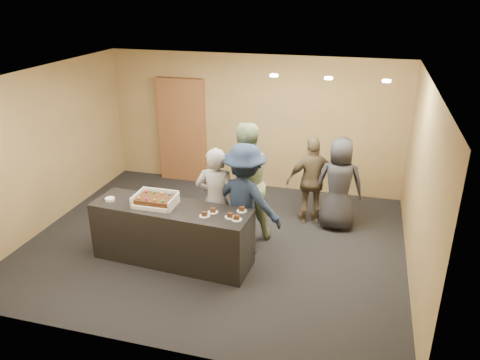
{
  "coord_description": "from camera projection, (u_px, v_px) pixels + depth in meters",
  "views": [
    {
      "loc": [
        2.17,
        -6.36,
        3.91
      ],
      "look_at": [
        0.42,
        0.0,
        1.15
      ],
      "focal_mm": 35.0,
      "sensor_mm": 36.0,
      "label": 1
    }
  ],
  "objects": [
    {
      "name": "person_server_grey",
      "position": [
        216.0,
        201.0,
        7.13
      ],
      "size": [
        0.68,
        0.49,
        1.72
      ],
      "primitive_type": "imported",
      "rotation": [
        0.0,
        0.0,
        3.28
      ],
      "color": "gray",
      "rests_on": "floor"
    },
    {
      "name": "person_dark_suit",
      "position": [
        339.0,
        184.0,
        7.87
      ],
      "size": [
        0.8,
        0.54,
        1.62
      ],
      "primitive_type": "imported",
      "rotation": [
        0.0,
        0.0,
        3.17
      ],
      "color": "#29292E",
      "rests_on": "floor"
    },
    {
      "name": "slice_c",
      "position": [
        230.0,
        216.0,
        6.53
      ],
      "size": [
        0.15,
        0.15,
        0.07
      ],
      "color": "white",
      "rests_on": "serving_counter"
    },
    {
      "name": "room",
      "position": [
        214.0,
        165.0,
        7.17
      ],
      "size": [
        6.04,
        6.0,
        2.7
      ],
      "color": "black",
      "rests_on": "ground"
    },
    {
      "name": "slice_e",
      "position": [
        237.0,
        218.0,
        6.47
      ],
      "size": [
        0.15,
        0.15,
        0.07
      ],
      "color": "white",
      "rests_on": "serving_counter"
    },
    {
      "name": "cake_box",
      "position": [
        156.0,
        202.0,
        6.91
      ],
      "size": [
        0.61,
        0.42,
        0.18
      ],
      "color": "white",
      "rests_on": "serving_counter"
    },
    {
      "name": "slice_b",
      "position": [
        213.0,
        211.0,
        6.68
      ],
      "size": [
        0.15,
        0.15,
        0.07
      ],
      "color": "white",
      "rests_on": "serving_counter"
    },
    {
      "name": "slice_a",
      "position": [
        205.0,
        215.0,
        6.57
      ],
      "size": [
        0.15,
        0.15,
        0.07
      ],
      "color": "white",
      "rests_on": "serving_counter"
    },
    {
      "name": "serving_counter",
      "position": [
        172.0,
        234.0,
        7.02
      ],
      "size": [
        2.44,
        0.86,
        0.9
      ],
      "primitive_type": "cube",
      "rotation": [
        0.0,
        0.0,
        -0.07
      ],
      "color": "black",
      "rests_on": "floor"
    },
    {
      "name": "ceiling_spotlights",
      "position": [
        329.0,
        78.0,
        6.71
      ],
      "size": [
        1.72,
        0.12,
        0.03
      ],
      "color": "#FFEAC6",
      "rests_on": "ceiling"
    },
    {
      "name": "storage_cabinet",
      "position": [
        182.0,
        130.0,
        9.78
      ],
      "size": [
        0.99,
        0.15,
        2.18
      ],
      "primitive_type": "cube",
      "color": "brown",
      "rests_on": "floor"
    },
    {
      "name": "sheet_cake",
      "position": [
        155.0,
        199.0,
        6.87
      ],
      "size": [
        0.52,
        0.36,
        0.11
      ],
      "color": "#3A1E0D",
      "rests_on": "cake_box"
    },
    {
      "name": "slice_d",
      "position": [
        242.0,
        210.0,
        6.72
      ],
      "size": [
        0.15,
        0.15,
        0.07
      ],
      "color": "white",
      "rests_on": "serving_counter"
    },
    {
      "name": "person_navy_man",
      "position": [
        245.0,
        201.0,
        7.03
      ],
      "size": [
        1.29,
        0.93,
        1.8
      ],
      "primitive_type": "imported",
      "rotation": [
        0.0,
        0.0,
        2.9
      ],
      "color": "#17223A",
      "rests_on": "floor"
    },
    {
      "name": "person_sage_man",
      "position": [
        244.0,
        183.0,
        7.45
      ],
      "size": [
        1.22,
        1.18,
        1.98
      ],
      "primitive_type": "imported",
      "rotation": [
        0.0,
        0.0,
        3.77
      ],
      "color": "gray",
      "rests_on": "floor"
    },
    {
      "name": "plate_stack",
      "position": [
        110.0,
        199.0,
        7.06
      ],
      "size": [
        0.14,
        0.14,
        0.04
      ],
      "primitive_type": "cylinder",
      "color": "white",
      "rests_on": "serving_counter"
    },
    {
      "name": "person_brown_extra",
      "position": [
        312.0,
        181.0,
        8.09
      ],
      "size": [
        0.98,
        0.68,
        1.55
      ],
      "primitive_type": "imported",
      "rotation": [
        0.0,
        0.0,
        3.5
      ],
      "color": "brown",
      "rests_on": "floor"
    }
  ]
}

